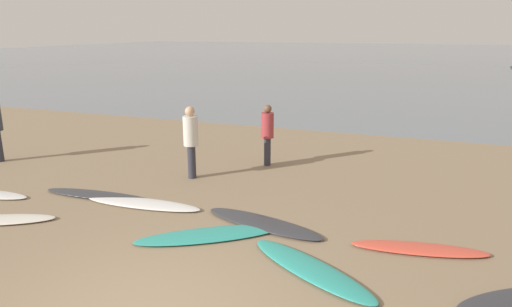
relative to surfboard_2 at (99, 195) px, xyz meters
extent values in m
cube|color=#8C7559|center=(3.31, 6.64, -0.14)|extent=(120.00, 120.00, 0.20)
cube|color=slate|center=(3.31, 57.82, -0.04)|extent=(140.00, 100.00, 0.01)
ellipsoid|color=#333338|center=(0.00, 0.00, 0.00)|extent=(2.57, 0.62, 0.08)
ellipsoid|color=white|center=(1.12, -0.08, 0.00)|extent=(2.52, 0.70, 0.08)
ellipsoid|color=teal|center=(2.99, -0.89, 0.00)|extent=(2.39, 1.90, 0.07)
ellipsoid|color=#333338|center=(3.69, -0.14, 0.00)|extent=(2.44, 1.12, 0.08)
ellipsoid|color=teal|center=(4.86, -1.40, 0.00)|extent=(2.30, 1.66, 0.08)
ellipsoid|color=#D84C38|center=(6.33, -0.20, 0.00)|extent=(2.15, 0.80, 0.08)
cylinder|color=#2D2D38|center=(1.23, 1.80, 0.36)|extent=(0.19, 0.19, 0.79)
cylinder|color=beige|center=(1.23, 1.80, 1.09)|extent=(0.34, 0.34, 0.69)
sphere|color=tan|center=(1.23, 1.80, 1.55)|extent=(0.22, 0.22, 0.22)
cylinder|color=#2D2D38|center=(2.55, 3.39, 0.33)|extent=(0.17, 0.17, 0.73)
cylinder|color=#9E3338|center=(2.55, 3.39, 1.01)|extent=(0.32, 0.32, 0.63)
sphere|color=brown|center=(2.55, 3.39, 1.43)|extent=(0.21, 0.21, 0.21)
camera|label=1|loc=(6.16, -7.15, 3.35)|focal=31.68mm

